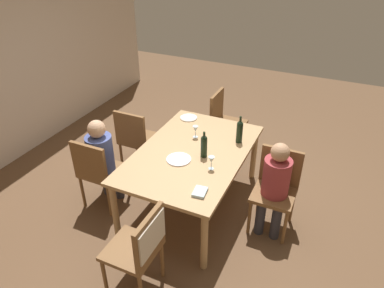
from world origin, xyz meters
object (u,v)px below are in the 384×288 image
(chair_near, at_px, (277,184))
(chair_left_end, at_px, (143,243))
(chair_far_right, at_px, (136,137))
(wine_bottle_dark_red, at_px, (240,131))
(chair_far_left, at_px, (98,169))
(person_woman_host, at_px, (275,183))
(wine_bottle_tall_green, at_px, (204,146))
(dinner_plate_guest_left, at_px, (189,118))
(chair_right_end, at_px, (224,119))
(wine_glass_centre, at_px, (195,129))
(handbag, at_px, (154,148))
(dinner_plate_host, at_px, (179,159))
(dining_table, at_px, (192,157))
(person_man_bearded, at_px, (102,156))
(wine_glass_near_left, at_px, (211,160))

(chair_near, bearing_deg, chair_left_end, 58.55)
(chair_near, bearing_deg, chair_far_right, -6.81)
(wine_bottle_dark_red, bearing_deg, chair_far_left, 123.68)
(person_woman_host, distance_m, wine_bottle_tall_green, 0.84)
(chair_far_right, bearing_deg, chair_near, -6.81)
(chair_near, bearing_deg, person_woman_host, 90.00)
(chair_near, distance_m, dinner_plate_guest_left, 1.49)
(chair_right_end, distance_m, wine_bottle_dark_red, 1.05)
(wine_glass_centre, bearing_deg, person_woman_host, -107.57)
(chair_left_end, height_order, person_woman_host, person_woman_host)
(chair_far_left, xyz_separation_m, person_woman_host, (0.46, -1.91, 0.10))
(wine_glass_centre, relative_size, handbag, 0.53)
(wine_bottle_dark_red, bearing_deg, chair_left_end, 170.50)
(chair_far_right, xyz_separation_m, wine_glass_centre, (-0.01, -0.86, 0.32))
(chair_near, bearing_deg, dinner_plate_host, 16.12)
(dining_table, distance_m, handbag, 1.34)
(person_man_bearded, height_order, wine_glass_centre, person_man_bearded)
(wine_bottle_tall_green, bearing_deg, chair_left_end, 178.48)
(chair_left_end, xyz_separation_m, wine_bottle_tall_green, (1.24, -0.03, 0.29))
(dinner_plate_host, bearing_deg, wine_bottle_dark_red, -36.84)
(chair_far_left, bearing_deg, dinner_plate_guest_left, 64.35)
(person_woman_host, bearing_deg, person_man_bearded, 10.41)
(chair_left_end, distance_m, wine_glass_near_left, 1.11)
(chair_far_left, xyz_separation_m, chair_left_end, (-0.79, -1.08, 0.06))
(wine_glass_near_left, xyz_separation_m, wine_glass_centre, (0.52, 0.41, 0.00))
(chair_far_right, height_order, dinner_plate_guest_left, chair_far_right)
(wine_glass_near_left, relative_size, dinner_plate_host, 0.55)
(person_woman_host, bearing_deg, dining_table, -1.53)
(dining_table, height_order, wine_bottle_tall_green, wine_bottle_tall_green)
(chair_far_left, distance_m, chair_left_end, 1.34)
(chair_far_left, distance_m, wine_glass_near_left, 1.34)
(dining_table, distance_m, chair_far_left, 1.08)
(dining_table, xyz_separation_m, wine_glass_centre, (0.31, 0.10, 0.18))
(chair_right_end, bearing_deg, person_woman_host, 38.76)
(chair_far_left, xyz_separation_m, person_man_bearded, (0.11, -0.00, 0.11))
(wine_bottle_dark_red, relative_size, wine_glass_centre, 2.21)
(dining_table, distance_m, person_man_bearded, 1.03)
(chair_right_end, bearing_deg, dinner_plate_guest_left, -27.47)
(chair_far_left, bearing_deg, chair_near, 16.78)
(person_woman_host, distance_m, dinner_plate_host, 1.04)
(person_man_bearded, xyz_separation_m, dinner_plate_host, (0.17, -0.90, 0.10))
(person_woman_host, xyz_separation_m, wine_glass_near_left, (-0.19, 0.64, 0.22))
(chair_near, relative_size, wine_glass_centre, 6.17)
(wine_bottle_dark_red, relative_size, dinner_plate_host, 1.23)
(handbag, bearing_deg, dining_table, -128.19)
(chair_near, relative_size, dinner_plate_host, 3.42)
(wine_bottle_dark_red, bearing_deg, person_man_bearded, 120.27)
(chair_far_left, xyz_separation_m, wine_glass_centre, (0.80, -0.86, 0.32))
(wine_bottle_tall_green, bearing_deg, wine_glass_centre, 36.57)
(dining_table, distance_m, wine_glass_near_left, 0.42)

